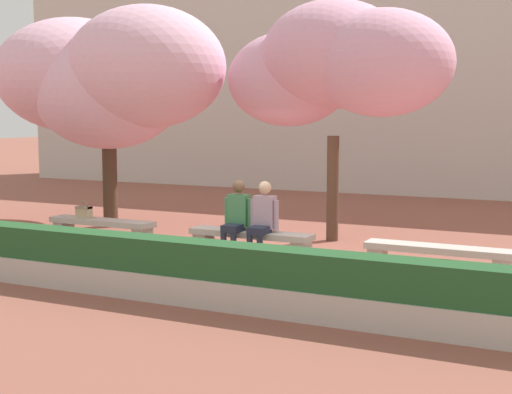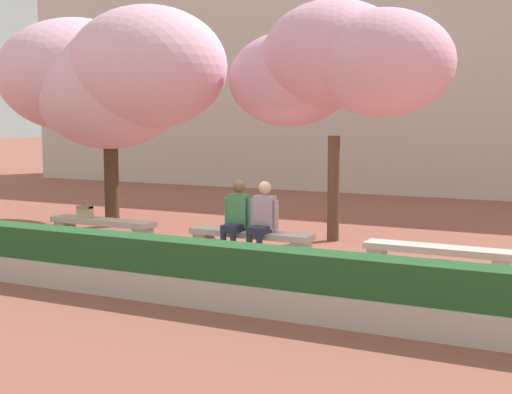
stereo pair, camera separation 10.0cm
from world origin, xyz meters
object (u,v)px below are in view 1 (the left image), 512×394
stone_bench_center (438,255)px  handbag (84,211)px  stone_bench_near_west (251,239)px  person_seated_right (263,218)px  cherry_tree_main (336,64)px  stone_bench_west_end (102,226)px  person_seated_left (236,216)px  cherry_tree_secondary (107,78)px

stone_bench_center → handbag: bearing=-179.8°
stone_bench_near_west → handbag: (-3.49, -0.02, 0.27)m
person_seated_right → cherry_tree_main: 3.41m
stone_bench_west_end → handbag: (-0.39, -0.02, 0.27)m
stone_bench_near_west → person_seated_right: person_seated_right is taller
person_seated_left → handbag: person_seated_left is taller
stone_bench_west_end → handbag: 0.47m
stone_bench_west_end → person_seated_left: size_ratio=1.69×
handbag → cherry_tree_main: bearing=26.7°
stone_bench_west_end → person_seated_right: bearing=-0.9°
person_seated_left → stone_bench_near_west: bearing=12.6°
stone_bench_center → handbag: size_ratio=6.42×
cherry_tree_secondary → person_seated_right: bearing=-22.0°
stone_bench_west_end → person_seated_right: (3.34, -0.05, 0.38)m
stone_bench_west_end → cherry_tree_secondary: size_ratio=0.40×
cherry_tree_main → person_seated_left: bearing=-114.2°
cherry_tree_main → cherry_tree_secondary: cherry_tree_secondary is taller
person_seated_right → cherry_tree_main: cherry_tree_main is taller
stone_bench_west_end → cherry_tree_main: size_ratio=0.49×
stone_bench_near_west → person_seated_right: bearing=-12.4°
person_seated_left → handbag: (-3.25, 0.03, -0.12)m
cherry_tree_secondary → person_seated_left: bearing=-24.4°
person_seated_left → person_seated_right: (0.48, -0.00, 0.00)m
stone_bench_center → cherry_tree_secondary: 8.08m
stone_bench_near_west → stone_bench_center: same height
stone_bench_center → cherry_tree_secondary: (-7.36, 1.77, 2.84)m
handbag → person_seated_right: bearing=-0.5°
stone_bench_center → cherry_tree_main: size_ratio=0.49×
stone_bench_center → cherry_tree_main: bearing=138.5°
person_seated_left → person_seated_right: size_ratio=1.00×
stone_bench_near_west → person_seated_right: 0.46m
person_seated_right → cherry_tree_secondary: (-4.51, 1.82, 2.45)m
stone_bench_center → person_seated_left: size_ratio=1.69×
stone_bench_near_west → handbag: size_ratio=6.42×
stone_bench_center → cherry_tree_main: (-2.37, 2.10, 2.99)m
stone_bench_center → person_seated_right: size_ratio=1.69×
cherry_tree_main → cherry_tree_secondary: (-4.99, -0.33, -0.15)m
stone_bench_near_west → person_seated_left: person_seated_left is taller
stone_bench_center → stone_bench_near_west: bearing=180.0°
person_seated_left → person_seated_right: 0.48m
person_seated_right → stone_bench_center: bearing=1.1°
stone_bench_west_end → cherry_tree_main: bearing=28.8°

